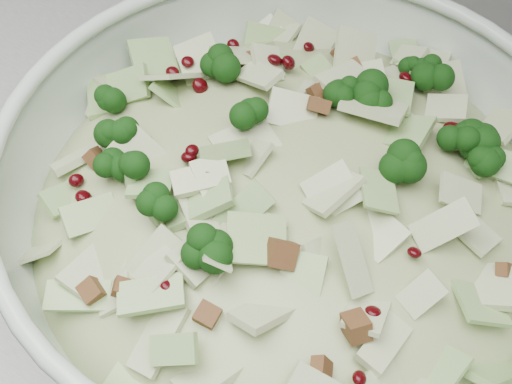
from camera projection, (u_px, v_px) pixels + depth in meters
mixing_bowl at (290, 219)px, 0.53m from camera, size 0.52×0.52×0.17m
salad at (291, 197)px, 0.50m from camera, size 0.43×0.43×0.17m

